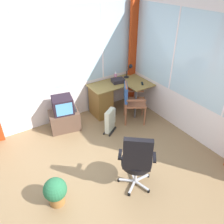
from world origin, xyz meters
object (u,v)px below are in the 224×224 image
object	(u,v)px
tv_on_stand	(64,115)
potted_plant	(55,191)
spray_bottle	(116,75)
space_heater	(110,120)
desk_lamp	(130,69)
paper_tray	(118,81)
tv_remote	(142,83)
wooden_armchair	(130,98)
office_chair	(137,160)
desk	(104,99)

from	to	relation	value
tv_on_stand	potted_plant	distance (m)	1.97
spray_bottle	potted_plant	world-z (taller)	spray_bottle
spray_bottle	potted_plant	size ratio (longest dim) A/B	0.45
space_heater	desk_lamp	bearing A→B (deg)	35.55
paper_tray	potted_plant	world-z (taller)	paper_tray
potted_plant	paper_tray	bearing A→B (deg)	37.54
tv_remote	potted_plant	bearing A→B (deg)	-119.97
tv_remote	spray_bottle	xyz separation A→B (m)	(-0.39, 0.57, 0.09)
space_heater	potted_plant	world-z (taller)	space_heater
wooden_armchair	desk_lamp	bearing A→B (deg)	53.90
tv_remote	desk_lamp	bearing A→B (deg)	125.74
wooden_armchair	office_chair	size ratio (longest dim) A/B	0.86
desk	paper_tray	bearing A→B (deg)	-0.71
office_chair	potted_plant	world-z (taller)	office_chair
tv_remote	spray_bottle	bearing A→B (deg)	157.67
tv_remote	potted_plant	world-z (taller)	tv_remote
paper_tray	office_chair	world-z (taller)	office_chair
office_chair	space_heater	world-z (taller)	office_chair
desk	wooden_armchair	bearing A→B (deg)	-58.40
wooden_armchair	office_chair	distance (m)	2.00
desk_lamp	paper_tray	size ratio (longest dim) A/B	1.18
wooden_armchair	potted_plant	bearing A→B (deg)	-151.70
tv_remote	tv_on_stand	size ratio (longest dim) A/B	0.19
desk	tv_remote	world-z (taller)	tv_remote
office_chair	paper_tray	bearing A→B (deg)	62.56
spray_bottle	office_chair	bearing A→B (deg)	-116.57
spray_bottle	space_heater	bearing A→B (deg)	-129.26
tv_remote	paper_tray	world-z (taller)	paper_tray
desk_lamp	tv_on_stand	distance (m)	2.01
wooden_armchair	paper_tray	bearing A→B (deg)	83.93
space_heater	desk	bearing A→B (deg)	70.40
tv_remote	office_chair	size ratio (longest dim) A/B	0.14
desk	potted_plant	size ratio (longest dim) A/B	2.91
desk_lamp	potted_plant	size ratio (longest dim) A/B	0.73
desk_lamp	potted_plant	xyz separation A→B (m)	(-2.79, -1.90, -0.72)
desk_lamp	paper_tray	bearing A→B (deg)	-169.03
wooden_armchair	space_heater	bearing A→B (deg)	-168.89
tv_remote	space_heater	world-z (taller)	tv_remote
desk	wooden_armchair	distance (m)	0.71
tv_remote	spray_bottle	size ratio (longest dim) A/B	0.69
desk_lamp	office_chair	size ratio (longest dim) A/B	0.32
desk	office_chair	bearing A→B (deg)	-108.33
desk	office_chair	distance (m)	2.38
desk_lamp	space_heater	bearing A→B (deg)	-144.45
paper_tray	spray_bottle	bearing A→B (deg)	75.22
desk	desk_lamp	size ratio (longest dim) A/B	4.00
wooden_armchair	office_chair	bearing A→B (deg)	-123.53
tv_on_stand	potted_plant	xyz separation A→B (m)	(-0.89, -1.75, -0.09)
desk_lamp	office_chair	distance (m)	2.84
desk	space_heater	bearing A→B (deg)	-109.60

